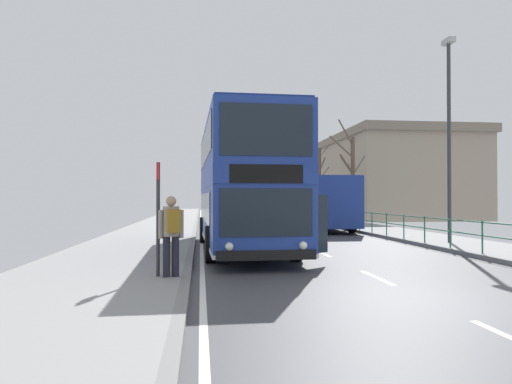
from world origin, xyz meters
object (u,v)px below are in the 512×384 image
(pedestrian_with_backpack, at_px, (171,230))
(bare_tree_far_01, at_px, (352,176))
(bare_tree_far_00, at_px, (319,181))
(bus_stop_sign_near, at_px, (158,205))
(street_lamp_far_side, at_px, (449,124))
(background_building_00, at_px, (391,176))
(background_bus_far_lane, at_px, (317,202))
(double_decker_bus_main, at_px, (242,185))
(bare_tree_far_02, at_px, (296,182))

(pedestrian_with_backpack, bearing_deg, bare_tree_far_01, 62.62)
(bare_tree_far_00, bearing_deg, bare_tree_far_01, -88.79)
(bus_stop_sign_near, distance_m, street_lamp_far_side, 12.53)
(pedestrian_with_backpack, xyz_separation_m, street_lamp_far_side, (9.98, 6.66, 3.48))
(pedestrian_with_backpack, height_order, background_building_00, background_building_00)
(background_bus_far_lane, xyz_separation_m, pedestrian_with_backpack, (-7.41, -16.86, -0.48))
(double_decker_bus_main, relative_size, bare_tree_far_01, 1.47)
(pedestrian_with_backpack, relative_size, bus_stop_sign_near, 0.70)
(pedestrian_with_backpack, bearing_deg, double_decker_bus_main, 71.34)
(pedestrian_with_backpack, bearing_deg, bare_tree_far_00, 69.84)
(pedestrian_with_backpack, bearing_deg, bare_tree_far_02, 74.49)
(double_decker_bus_main, bearing_deg, background_bus_far_lane, 63.58)
(street_lamp_far_side, bearing_deg, pedestrian_with_backpack, -146.29)
(background_bus_far_lane, bearing_deg, double_decker_bus_main, -116.42)
(double_decker_bus_main, xyz_separation_m, bare_tree_far_02, (8.31, 31.27, 1.24))
(bus_stop_sign_near, height_order, street_lamp_far_side, street_lamp_far_side)
(bus_stop_sign_near, height_order, bare_tree_far_02, bare_tree_far_02)
(background_building_00, bearing_deg, double_decker_bus_main, -122.05)
(bare_tree_far_02, bearing_deg, bare_tree_far_00, -86.69)
(double_decker_bus_main, distance_m, pedestrian_with_backpack, 6.52)
(double_decker_bus_main, xyz_separation_m, bus_stop_sign_near, (-2.35, -5.95, -0.63))
(bare_tree_far_00, relative_size, background_building_00, 0.38)
(bare_tree_far_01, bearing_deg, background_building_00, 56.00)
(bus_stop_sign_near, relative_size, street_lamp_far_side, 0.32)
(bare_tree_far_00, distance_m, bare_tree_far_02, 7.90)
(double_decker_bus_main, relative_size, bare_tree_far_02, 1.35)
(bus_stop_sign_near, bearing_deg, street_lamp_far_side, 32.42)
(bus_stop_sign_near, distance_m, bare_tree_far_00, 31.42)
(background_bus_far_lane, height_order, bare_tree_far_02, bare_tree_far_02)
(double_decker_bus_main, distance_m, bare_tree_far_01, 17.63)
(bare_tree_far_02, bearing_deg, bare_tree_far_01, -87.76)
(pedestrian_with_backpack, height_order, street_lamp_far_side, street_lamp_far_side)
(pedestrian_with_backpack, distance_m, bus_stop_sign_near, 0.61)
(street_lamp_far_side, distance_m, bare_tree_far_02, 30.71)
(street_lamp_far_side, distance_m, bare_tree_far_01, 14.66)
(background_bus_far_lane, xyz_separation_m, bus_stop_sign_near, (-7.70, -16.73, 0.03))
(bus_stop_sign_near, bearing_deg, bare_tree_far_01, 61.86)
(street_lamp_far_side, bearing_deg, background_building_00, 71.57)
(bus_stop_sign_near, height_order, background_building_00, background_building_00)
(bare_tree_far_00, bearing_deg, street_lamp_far_side, -92.11)
(pedestrian_with_backpack, distance_m, bare_tree_far_02, 38.84)
(bus_stop_sign_near, bearing_deg, pedestrian_with_backpack, -24.97)
(bare_tree_far_02, bearing_deg, street_lamp_far_side, -90.71)
(pedestrian_with_backpack, height_order, bare_tree_far_02, bare_tree_far_02)
(bus_stop_sign_near, relative_size, bare_tree_far_01, 0.35)
(bus_stop_sign_near, xyz_separation_m, street_lamp_far_side, (10.27, 6.53, 2.97))
(background_bus_far_lane, distance_m, street_lamp_far_side, 10.94)
(bus_stop_sign_near, xyz_separation_m, bare_tree_far_02, (10.66, 37.22, 1.87))
(double_decker_bus_main, height_order, bare_tree_far_00, bare_tree_far_00)
(bare_tree_far_02, bearing_deg, bus_stop_sign_near, -105.98)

